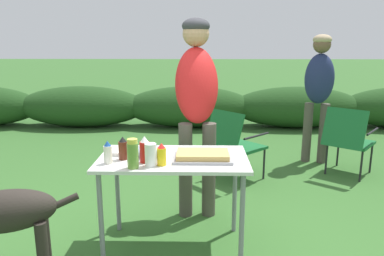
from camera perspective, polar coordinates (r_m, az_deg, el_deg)
The scene contains 16 objects.
ground_plane at distance 3.09m, azimuth -2.71°, elevation -17.64°, with size 60.00×60.00×0.00m, color #336028.
shrub_hedge at distance 6.96m, azimuth -0.48°, elevation 3.26°, with size 14.40×0.90×0.75m.
folding_table at distance 2.81m, azimuth -2.86°, elevation -5.94°, with size 1.10×0.64×0.74m.
food_tray at distance 2.72m, azimuth 1.63°, elevation -4.27°, with size 0.43×0.28×0.06m.
plate_stack at distance 2.93m, azimuth -10.89°, elevation -3.47°, with size 0.21×0.21×0.03m, color white.
mixing_bowl at distance 2.81m, azimuth -6.67°, elevation -3.46°, with size 0.21×0.21×0.08m, color #99B2CC.
paper_cup_stack at distance 2.58m, azimuth -6.32°, elevation -4.09°, with size 0.08×0.08×0.16m, color white.
mayo_bottle at distance 2.68m, azimuth -12.70°, elevation -3.70°, with size 0.06×0.06×0.16m.
bbq_sauce_bottle at distance 2.75m, azimuth -10.47°, elevation -3.11°, with size 0.07×0.07×0.17m.
mustard_bottle at distance 2.59m, azimuth -4.66°, elevation -4.08°, with size 0.06×0.06×0.16m.
relish_jar at distance 2.55m, azimuth -9.02°, elevation -3.92°, with size 0.08×0.08×0.20m.
ketchup_bottle at distance 2.66m, azimuth -7.23°, elevation -3.34°, with size 0.07×0.07×0.19m.
standing_person_in_navy_coat at distance 3.37m, azimuth 0.71°, elevation 5.37°, with size 0.42×0.55×1.78m.
standing_person_in_gray_fleece at distance 5.07m, azimuth 18.78°, elevation 6.26°, with size 0.42×0.35×1.66m.
camp_chair_green_behind_table at distance 4.75m, azimuth 22.69°, elevation -1.40°, with size 0.73×0.75×0.83m.
camp_chair_near_hedge at distance 4.25m, azimuth 6.40°, elevation -2.09°, with size 0.75×0.74×0.83m.
Camera 1 is at (0.19, -2.64, 1.58)m, focal length 35.00 mm.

